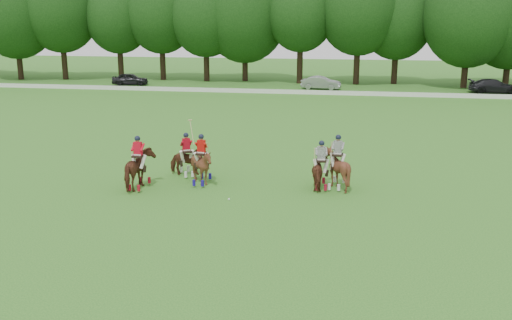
% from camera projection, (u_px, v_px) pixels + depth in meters
% --- Properties ---
extents(ground, '(180.00, 180.00, 0.00)m').
position_uv_depth(ground, '(171.00, 217.00, 22.42)').
color(ground, '#24651D').
rests_on(ground, ground).
extents(tree_line, '(117.98, 14.32, 14.75)m').
position_uv_depth(tree_line, '(303.00, 12.00, 66.24)').
color(tree_line, black).
rests_on(tree_line, ground).
extents(boundary_rail, '(120.00, 0.10, 0.44)m').
position_uv_depth(boundary_rail, '(290.00, 92.00, 58.64)').
color(boundary_rail, white).
rests_on(boundary_rail, ground).
extents(car_left, '(4.31, 2.24, 1.40)m').
position_uv_depth(car_left, '(130.00, 79.00, 66.16)').
color(car_left, black).
rests_on(car_left, ground).
extents(car_mid, '(4.41, 1.85, 1.42)m').
position_uv_depth(car_mid, '(321.00, 83.00, 62.31)').
color(car_mid, gray).
rests_on(car_mid, ground).
extents(car_right, '(5.07, 2.20, 1.45)m').
position_uv_depth(car_right, '(494.00, 86.00, 59.19)').
color(car_right, black).
rests_on(car_right, ground).
extents(polo_red_a, '(1.30, 2.11, 2.46)m').
position_uv_depth(polo_red_a, '(139.00, 169.00, 25.96)').
color(polo_red_a, '#442112').
rests_on(polo_red_a, ground).
extents(polo_red_b, '(1.86, 1.78, 2.72)m').
position_uv_depth(polo_red_b, '(187.00, 161.00, 28.08)').
color(polo_red_b, '#442112').
rests_on(polo_red_b, ground).
extents(polo_red_c, '(1.41, 1.58, 2.40)m').
position_uv_depth(polo_red_c, '(202.00, 166.00, 26.68)').
color(polo_red_c, '#442112').
rests_on(polo_red_c, ground).
extents(polo_stripe_a, '(1.16, 1.91, 2.25)m').
position_uv_depth(polo_stripe_a, '(321.00, 172.00, 25.98)').
color(polo_stripe_a, '#442112').
rests_on(polo_stripe_a, ground).
extents(polo_stripe_b, '(1.68, 1.84, 2.49)m').
position_uv_depth(polo_stripe_b, '(337.00, 168.00, 26.05)').
color(polo_stripe_b, '#442112').
rests_on(polo_stripe_b, ground).
extents(polo_ball, '(0.09, 0.09, 0.09)m').
position_uv_depth(polo_ball, '(229.00, 199.00, 24.46)').
color(polo_ball, white).
rests_on(polo_ball, ground).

